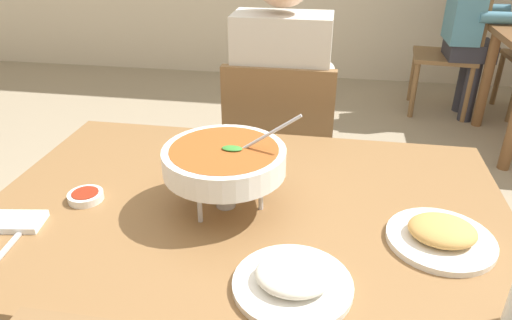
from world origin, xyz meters
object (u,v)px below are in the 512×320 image
chair_diner_main (279,153)px  rice_plate (293,280)px  diner_main (282,96)px  chair_bg_left (459,47)px  sauce_dish (86,196)px  curry_bowl (224,161)px  appetizer_plate (441,235)px  patron_bg_left (470,16)px  dining_table_main (247,236)px

chair_diner_main → rice_plate: bearing=-81.8°
chair_diner_main → diner_main: diner_main is taller
chair_bg_left → sauce_dish: bearing=-119.0°
chair_diner_main → diner_main: bearing=90.0°
sauce_dish → chair_bg_left: (1.52, 2.74, -0.23)m
chair_bg_left → curry_bowl: bearing=-113.1°
diner_main → curry_bowl: size_ratio=3.94×
rice_plate → chair_bg_left: (0.95, 2.97, -0.24)m
appetizer_plate → chair_bg_left: 2.85m
chair_bg_left → diner_main: bearing=-119.8°
appetizer_plate → patron_bg_left: 2.78m
dining_table_main → appetizer_plate: 0.48m
dining_table_main → curry_bowl: (-0.05, -0.02, 0.23)m
diner_main → appetizer_plate: 0.96m
rice_plate → appetizer_plate: size_ratio=1.00×
patron_bg_left → chair_diner_main: bearing=-120.5°
curry_bowl → sauce_dish: curry_bowl is taller
chair_diner_main → patron_bg_left: 2.21m
chair_diner_main → diner_main: (0.00, 0.03, 0.24)m
chair_bg_left → patron_bg_left: patron_bg_left is taller
chair_bg_left → patron_bg_left: 0.25m
chair_diner_main → patron_bg_left: bearing=59.5°
curry_bowl → patron_bg_left: (1.16, 2.64, -0.11)m
diner_main → curry_bowl: 0.79m
diner_main → appetizer_plate: diner_main is taller
curry_bowl → sauce_dish: size_ratio=3.69×
curry_bowl → sauce_dish: 0.38m
chair_bg_left → chair_diner_main: bearing=-119.4°
dining_table_main → patron_bg_left: patron_bg_left is taller
diner_main → patron_bg_left: (1.11, 1.86, 0.00)m
dining_table_main → diner_main: size_ratio=1.01×
chair_diner_main → sauce_dish: chair_diner_main is taller
dining_table_main → patron_bg_left: (1.11, 2.62, 0.12)m
diner_main → rice_plate: (0.15, -1.05, -0.00)m
curry_bowl → rice_plate: curry_bowl is taller
chair_bg_left → rice_plate: bearing=-107.8°
chair_diner_main → rice_plate: chair_diner_main is taller
rice_plate → chair_bg_left: 3.13m
curry_bowl → rice_plate: bearing=-53.8°
appetizer_plate → patron_bg_left: (0.65, 2.70, 0.00)m
dining_table_main → rice_plate: 0.34m
diner_main → curry_bowl: (-0.05, -0.78, 0.11)m
rice_plate → diner_main: bearing=98.0°
chair_diner_main → sauce_dish: (-0.41, -0.78, 0.23)m
dining_table_main → chair_diner_main: (-0.00, 0.73, -0.11)m
curry_bowl → chair_bg_left: curry_bowl is taller
dining_table_main → diner_main: bearing=90.0°
appetizer_plate → sauce_dish: size_ratio=2.67×
appetizer_plate → chair_bg_left: chair_bg_left is taller
appetizer_plate → rice_plate: bearing=-147.3°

